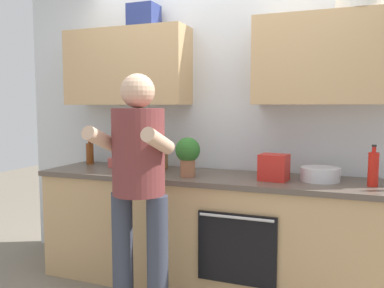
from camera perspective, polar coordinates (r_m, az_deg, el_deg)
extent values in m
plane|color=#756B5B|center=(3.39, 2.87, -19.63)|extent=(12.00, 12.00, 0.00)
cube|color=silver|center=(3.42, 4.82, 2.28)|extent=(4.00, 0.06, 2.50)
cube|color=tan|center=(3.59, -9.28, 10.76)|extent=(1.11, 0.32, 0.65)
cube|color=tan|center=(3.12, 19.29, 11.35)|extent=(1.11, 0.32, 0.65)
cylinder|color=silver|center=(3.18, 22.99, 17.96)|extent=(0.34, 0.34, 0.10)
cube|color=navy|center=(3.57, -6.90, 17.67)|extent=(0.24, 0.20, 0.19)
cube|color=tan|center=(3.24, 2.90, -12.72)|extent=(2.80, 0.60, 0.86)
cube|color=brown|center=(3.12, 2.94, -4.85)|extent=(2.84, 0.64, 0.04)
cube|color=black|center=(2.87, 6.38, -14.71)|extent=(0.56, 0.02, 0.50)
cylinder|color=silver|center=(2.78, 6.31, -10.41)|extent=(0.52, 0.02, 0.02)
cylinder|color=#383D4C|center=(2.82, -9.88, -15.48)|extent=(0.14, 0.14, 0.87)
cylinder|color=#383D4C|center=(2.71, -4.95, -16.35)|extent=(0.14, 0.14, 0.87)
cylinder|color=brown|center=(2.59, -7.67, -1.09)|extent=(0.34, 0.34, 0.56)
sphere|color=#D8AD8C|center=(2.58, -7.78, 7.53)|extent=(0.22, 0.22, 0.22)
cylinder|color=#D8AD8C|center=(2.58, -12.87, 0.67)|extent=(0.09, 0.31, 0.19)
cylinder|color=#D8AD8C|center=(2.39, -4.84, 0.40)|extent=(0.09, 0.31, 0.19)
cylinder|color=olive|center=(3.53, -7.56, -1.73)|extent=(0.07, 0.07, 0.20)
cylinder|color=olive|center=(3.52, -7.58, 0.38)|extent=(0.03, 0.03, 0.06)
cylinder|color=black|center=(3.52, -7.59, 1.00)|extent=(0.04, 0.04, 0.02)
cylinder|color=brown|center=(3.83, -14.40, -1.35)|extent=(0.07, 0.07, 0.19)
cylinder|color=brown|center=(3.82, -14.44, 0.38)|extent=(0.03, 0.03, 0.04)
cylinder|color=black|center=(3.82, -14.45, 0.79)|extent=(0.03, 0.03, 0.01)
cylinder|color=red|center=(2.94, 24.49, -3.33)|extent=(0.07, 0.07, 0.23)
cylinder|color=red|center=(2.93, 24.59, -0.74)|extent=(0.03, 0.03, 0.04)
cylinder|color=black|center=(2.92, 24.61, -0.23)|extent=(0.03, 0.03, 0.01)
cylinder|color=#198C33|center=(3.62, -9.71, -1.64)|extent=(0.06, 0.06, 0.19)
cylinder|color=#198C33|center=(3.61, -9.74, 0.16)|extent=(0.02, 0.02, 0.03)
cylinder|color=black|center=(3.61, -9.75, 0.52)|extent=(0.03, 0.03, 0.01)
cylinder|color=orange|center=(3.23, -4.59, -1.86)|extent=(0.08, 0.08, 0.26)
cylinder|color=orange|center=(3.21, -4.61, 0.76)|extent=(0.03, 0.03, 0.04)
cylinder|color=black|center=(3.21, -4.61, 1.24)|extent=(0.04, 0.04, 0.02)
cylinder|color=#BF4C47|center=(3.59, -11.28, -2.62)|extent=(0.09, 0.09, 0.08)
cylinder|color=silver|center=(3.02, 17.83, -4.12)|extent=(0.28, 0.28, 0.10)
cube|color=brown|center=(3.40, -4.70, -1.96)|extent=(0.10, 0.14, 0.20)
cylinder|color=black|center=(3.38, -5.10, 0.21)|extent=(0.02, 0.02, 0.06)
cylinder|color=black|center=(3.40, -4.35, 0.26)|extent=(0.02, 0.02, 0.06)
cylinder|color=#9E6647|center=(3.05, -0.61, -3.48)|extent=(0.11, 0.11, 0.13)
sphere|color=#2D6B28|center=(3.03, -0.61, -0.84)|extent=(0.19, 0.19, 0.19)
cube|color=red|center=(2.95, 11.63, -3.29)|extent=(0.22, 0.19, 0.19)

